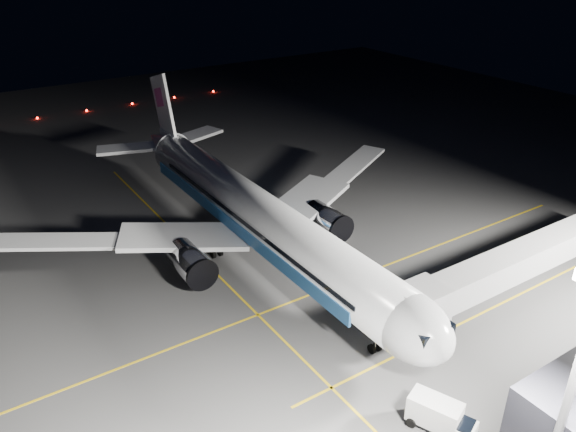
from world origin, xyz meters
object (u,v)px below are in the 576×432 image
at_px(airliner, 253,212).
at_px(safety_cone_a, 316,265).
at_px(jet_bridge, 524,258).
at_px(safety_cone_c, 341,232).
at_px(safety_cone_b, 311,262).
at_px(service_truck, 441,415).
at_px(baggage_tug, 324,194).
at_px(floodlight_mast_south, 563,418).

distance_m(airliner, safety_cone_a, 9.48).
xyz_separation_m(airliner, jet_bridge, (23.08, 18.06, -0.58)).
relative_size(airliner, safety_cone_c, 94.02).
height_order(airliner, safety_cone_b, airliner).
bearing_deg(airliner, safety_cone_c, 78.15).
xyz_separation_m(airliner, service_truck, (30.98, -1.82, -3.78)).
distance_m(safety_cone_a, safety_cone_b, 0.97).
bearing_deg(safety_cone_a, baggage_tug, 140.79).
relative_size(floodlight_mast_south, safety_cone_c, 31.65).
bearing_deg(safety_cone_b, baggage_tug, 138.83).
relative_size(service_truck, safety_cone_a, 9.57).
xyz_separation_m(airliner, baggage_tug, (-7.33, 15.75, -4.40)).
relative_size(safety_cone_a, safety_cone_c, 0.86).
distance_m(baggage_tug, safety_cone_b, 17.86).
bearing_deg(airliner, safety_cone_b, 33.21).
bearing_deg(safety_cone_a, jet_bridge, 41.30).
height_order(service_truck, safety_cone_c, service_truck).
bearing_deg(safety_cone_b, airliner, -146.79).
distance_m(floodlight_mast_south, service_truck, 15.50).
bearing_deg(airliner, floodlight_mast_south, -8.33).
bearing_deg(safety_cone_a, safety_cone_c, 123.18).
bearing_deg(service_truck, jet_bridge, 89.27).
distance_m(airliner, safety_cone_c, 12.44).
height_order(airliner, service_truck, airliner).
bearing_deg(baggage_tug, safety_cone_c, -7.06).
bearing_deg(safety_cone_b, floodlight_mast_south, -15.98).
relative_size(floodlight_mast_south, safety_cone_b, 40.58).
height_order(jet_bridge, safety_cone_a, jet_bridge).
height_order(jet_bridge, safety_cone_c, jet_bridge).
bearing_deg(safety_cone_a, airliner, -150.52).
xyz_separation_m(service_truck, safety_cone_a, (-23.91, 5.82, -1.10)).
bearing_deg(airliner, baggage_tug, 114.96).
relative_size(airliner, floodlight_mast_south, 2.97).
height_order(safety_cone_a, safety_cone_c, safety_cone_c).
xyz_separation_m(floodlight_mast_south, service_truck, (-10.09, 4.20, -10.99)).
distance_m(service_truck, safety_cone_c, 31.48).
bearing_deg(service_truck, safety_cone_b, 144.41).
distance_m(service_truck, baggage_tug, 42.16).
bearing_deg(baggage_tug, jet_bridge, 22.36).
bearing_deg(safety_cone_c, airliner, -101.85).
xyz_separation_m(jet_bridge, safety_cone_c, (-20.72, -6.84, -4.25)).
xyz_separation_m(airliner, safety_cone_c, (2.35, 11.22, -4.84)).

